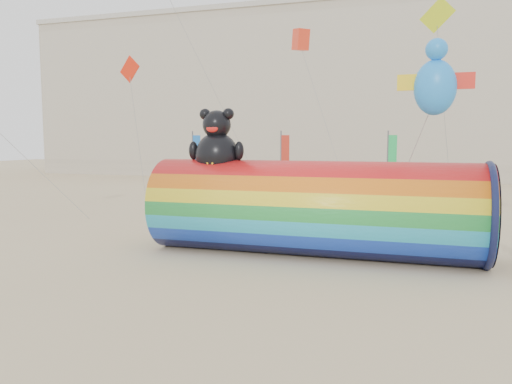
% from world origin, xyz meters
% --- Properties ---
extents(ground, '(160.00, 160.00, 0.00)m').
position_xyz_m(ground, '(0.00, 0.00, 0.00)').
color(ground, '#CCB58C').
rests_on(ground, ground).
extents(hotel_building, '(60.40, 15.40, 20.60)m').
position_xyz_m(hotel_building, '(-12.00, 45.95, 10.31)').
color(hotel_building, '#B7AD99').
rests_on(hotel_building, ground).
extents(windsock_assembly, '(12.93, 3.94, 5.96)m').
position_xyz_m(windsock_assembly, '(3.01, 1.02, 1.98)').
color(windsock_assembly, red).
rests_on(windsock_assembly, ground).
extents(festival_banners, '(14.02, 2.22, 5.20)m').
position_xyz_m(festival_banners, '(-1.53, 15.26, 2.64)').
color(festival_banners, '#59595E').
rests_on(festival_banners, ground).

